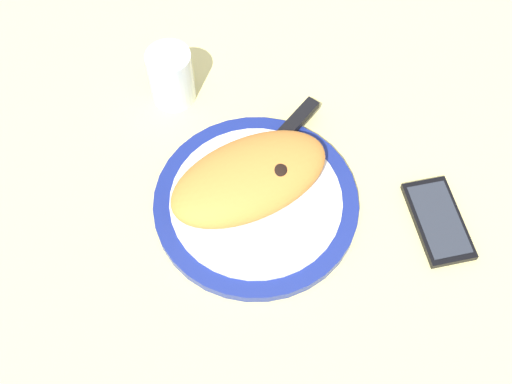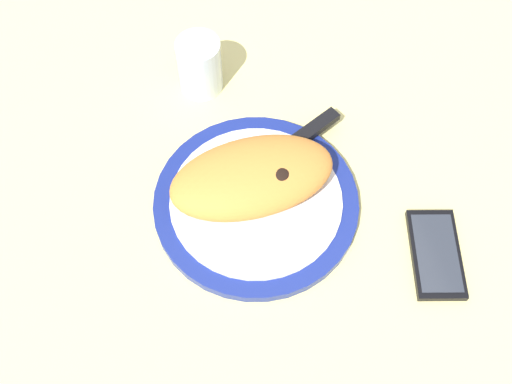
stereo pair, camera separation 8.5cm
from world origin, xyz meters
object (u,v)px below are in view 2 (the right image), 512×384
Objects in this scene: calzone at (252,177)px; fork at (281,231)px; plate at (256,203)px; smartphone at (436,254)px; knife at (296,142)px; water_glass at (200,68)px.

calzone reaches higher than fork.
smartphone is at bearing -34.67° from plate.
fork reaches higher than plate.
calzone is 1.62× the size of smartphone.
fork is 0.83× the size of knife.
calzone is at bearing -147.44° from knife.
calzone reaches higher than smartphone.
fork is 1.94× the size of water_glass.
knife is 1.52× the size of smartphone.
fork is 1.26× the size of smartphone.
fork is 21.00cm from smartphone.
plate is 4.41cm from calzone.
plate is 6.23cm from fork.
water_glass is at bearing 121.05° from smartphone.
fork is at bearing -116.76° from knife.
calzone is 1.28× the size of fork.
fork is 29.42cm from water_glass.
plate is 11.07cm from knife.
fork is at bearing 155.81° from smartphone.
water_glass reaches higher than smartphone.
smartphone is 1.54× the size of water_glass.
plate is 1.25× the size of calzone.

